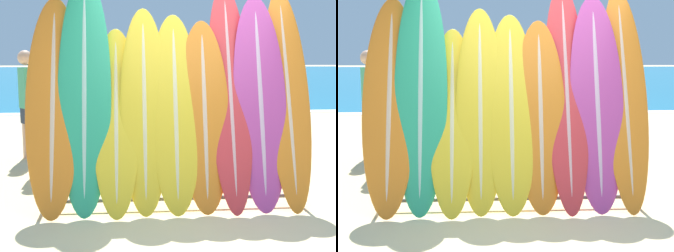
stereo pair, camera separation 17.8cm
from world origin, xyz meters
TOP-DOWN VIEW (x-y plane):
  - ground_plane at (0.00, 0.00)m, footprint 160.00×160.00m
  - ocean_water at (0.00, 38.62)m, footprint 120.00×60.00m
  - surfboard_rack at (-0.29, 0.49)m, footprint 2.92×0.04m
  - surfboard_slot_0 at (-1.59, 0.59)m, footprint 0.59×0.89m
  - surfboard_slot_1 at (-1.26, 0.60)m, footprint 0.57×0.84m
  - surfboard_slot_2 at (-0.92, 0.54)m, footprint 0.51×0.85m
  - surfboard_slot_3 at (-0.62, 0.55)m, footprint 0.53×0.72m
  - surfboard_slot_4 at (-0.28, 0.54)m, footprint 0.56×0.76m
  - surfboard_slot_5 at (0.04, 0.53)m, footprint 0.55×0.67m
  - surfboard_slot_6 at (0.34, 0.63)m, footprint 0.49×1.01m
  - surfboard_slot_7 at (0.68, 0.59)m, footprint 0.60×0.79m
  - surfboard_slot_8 at (1.01, 0.63)m, footprint 0.50×0.97m
  - person_near_water at (-2.36, 7.69)m, footprint 0.29×0.29m
  - person_mid_beach at (-2.03, 2.35)m, footprint 0.30×0.29m
  - person_far_left at (0.19, 5.72)m, footprint 0.26×0.22m
  - person_far_right at (-2.43, 3.27)m, footprint 0.28×0.30m

SIDE VIEW (x-z plane):
  - ground_plane at x=0.00m, z-range 0.00..0.00m
  - ocean_water at x=0.00m, z-range 0.00..0.01m
  - surfboard_rack at x=-0.29m, z-range 0.04..0.84m
  - person_far_left at x=0.19m, z-range 0.07..1.62m
  - person_near_water at x=-2.36m, z-range 0.08..1.81m
  - person_mid_beach at x=-2.03m, z-range 0.08..1.86m
  - person_far_right at x=-2.43m, z-range 0.08..1.86m
  - surfboard_slot_2 at x=-0.92m, z-range 0.00..2.00m
  - surfboard_slot_5 at x=0.04m, z-range 0.00..2.09m
  - surfboard_slot_4 at x=-0.28m, z-range 0.00..2.16m
  - surfboard_slot_3 at x=-0.62m, z-range 0.00..2.22m
  - surfboard_slot_0 at x=-1.59m, z-range 0.00..2.35m
  - surfboard_slot_7 at x=0.68m, z-range 0.00..2.38m
  - surfboard_slot_8 at x=1.01m, z-range 0.00..2.47m
  - surfboard_slot_6 at x=0.34m, z-range 0.00..2.52m
  - surfboard_slot_1 at x=-1.26m, z-range 0.00..2.59m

